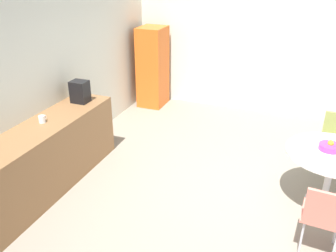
{
  "coord_description": "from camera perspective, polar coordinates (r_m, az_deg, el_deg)",
  "views": [
    {
      "loc": [
        -3.97,
        -0.32,
        2.82
      ],
      "look_at": [
        -0.27,
        1.12,
        0.95
      ],
      "focal_mm": 38.42,
      "sensor_mm": 36.0,
      "label": 1
    }
  ],
  "objects": [
    {
      "name": "counter_block",
      "position": [
        4.99,
        -18.68,
        -4.61
      ],
      "size": [
        2.45,
        0.6,
        0.9
      ],
      "primitive_type": "cube",
      "color": "brown",
      "rests_on": "ground_plane"
    },
    {
      "name": "locker_cabinet",
      "position": [
        7.41,
        -2.43,
        9.32
      ],
      "size": [
        0.6,
        0.5,
        1.6
      ],
      "primitive_type": "cube",
      "color": "orange",
      "rests_on": "ground_plane"
    },
    {
      "name": "chair_olive",
      "position": [
        5.66,
        25.06,
        -1.33
      ],
      "size": [
        0.45,
        0.45,
        0.83
      ],
      "color": "silver",
      "rests_on": "ground_plane"
    },
    {
      "name": "coffee_maker",
      "position": [
        5.37,
        -13.8,
        5.31
      ],
      "size": [
        0.2,
        0.24,
        0.32
      ],
      "primitive_type": "cube",
      "color": "black",
      "rests_on": "counter_block"
    },
    {
      "name": "wall_side_right",
      "position": [
        7.14,
        18.58,
        11.6
      ],
      "size": [
        0.1,
        6.0,
        2.6
      ],
      "primitive_type": "cube",
      "color": "silver",
      "rests_on": "ground_plane"
    },
    {
      "name": "round_table",
      "position": [
        4.75,
        24.55,
        -5.26
      ],
      "size": [
        1.1,
        1.1,
        0.73
      ],
      "color": "silver",
      "rests_on": "ground_plane"
    },
    {
      "name": "wall_back",
      "position": [
        5.4,
        -18.02,
        7.57
      ],
      "size": [
        6.0,
        0.1,
        2.6
      ],
      "primitive_type": "cube",
      "color": "silver",
      "rests_on": "ground_plane"
    },
    {
      "name": "fruit_bowl",
      "position": [
        4.72,
        24.3,
        -2.98
      ],
      "size": [
        0.25,
        0.25,
        0.11
      ],
      "color": "#D8338C",
      "rests_on": "round_table"
    },
    {
      "name": "mug_white",
      "position": [
        4.86,
        -19.34,
        1.04
      ],
      "size": [
        0.13,
        0.08,
        0.09
      ],
      "color": "white",
      "rests_on": "counter_block"
    },
    {
      "name": "ground_plane",
      "position": [
        4.88,
        13.77,
        -10.96
      ],
      "size": [
        6.0,
        6.0,
        0.0
      ],
      "primitive_type": "plane",
      "color": "gray"
    },
    {
      "name": "chair_coral",
      "position": [
        3.96,
        23.5,
        -12.67
      ],
      "size": [
        0.45,
        0.45,
        0.83
      ],
      "color": "silver",
      "rests_on": "ground_plane"
    }
  ]
}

